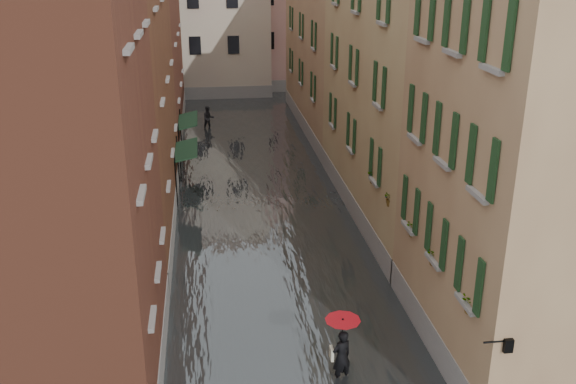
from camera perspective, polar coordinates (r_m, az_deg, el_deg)
ground at (r=21.62m, az=0.17°, el=-11.91°), size 120.00×120.00×0.00m
floodwater at (r=33.19m, az=-2.82°, el=0.43°), size 10.00×60.00×0.20m
building_left_near at (r=17.44m, az=-22.31°, el=1.88°), size 6.00×8.00×13.00m
building_left_mid at (r=27.92m, az=-16.96°, el=8.74°), size 6.00×14.00×12.50m
building_left_far at (r=42.50m, az=-14.04°, el=13.98°), size 6.00×16.00×14.00m
building_right_near at (r=19.51m, az=21.87°, el=1.55°), size 6.00×8.00×11.50m
building_right_mid at (r=29.07m, az=11.76°, el=10.17°), size 6.00×14.00×13.00m
building_right_far at (r=43.45m, az=5.25°, el=12.97°), size 6.00×16.00×11.50m
building_end_cream at (r=56.24m, az=-8.35°, el=15.42°), size 12.00×9.00×13.00m
building_end_pink at (r=58.88m, az=0.80°, el=15.38°), size 10.00×9.00×12.00m
awning_near at (r=31.52m, az=-9.09°, el=3.61°), size 1.09×3.23×2.80m
awning_far at (r=36.98m, az=-8.94°, el=6.22°), size 1.09×3.42×2.80m
wall_lantern at (r=16.30m, az=18.86°, el=-12.68°), size 0.71×0.22×0.35m
window_planters at (r=21.28m, az=11.07°, el=-2.18°), size 0.59×10.66×0.84m
pedestrian_main at (r=18.61m, az=4.81°, el=-13.31°), size 1.01×1.01×2.06m
pedestrian_far at (r=43.99m, az=-7.08°, el=6.48°), size 0.94×0.80×1.69m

